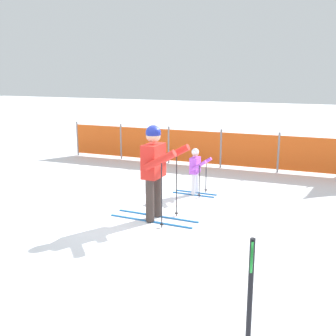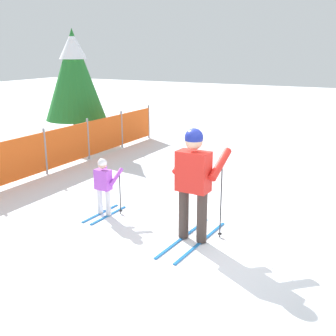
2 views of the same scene
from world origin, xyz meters
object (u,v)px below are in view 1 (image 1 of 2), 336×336
skier_child (196,168)px  trail_marker (250,292)px  skier_adult (155,164)px  safety_fence (249,151)px

skier_child → trail_marker: 5.83m
skier_adult → skier_child: 1.94m
skier_child → safety_fence: size_ratio=0.09×
skier_adult → trail_marker: (2.41, -3.53, -0.25)m
skier_child → skier_adult: bearing=-93.5°
skier_adult → trail_marker: size_ratio=1.34×
safety_fence → skier_child: bearing=-103.8°
skier_child → trail_marker: size_ratio=0.79×
skier_adult → safety_fence: (0.91, 4.68, -0.52)m
trail_marker → skier_child: bearing=112.1°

